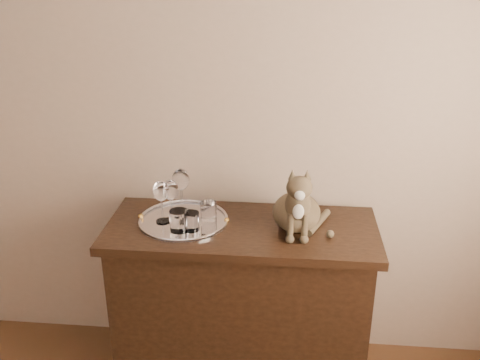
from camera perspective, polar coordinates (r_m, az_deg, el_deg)
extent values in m
cube|color=tan|center=(2.59, -12.68, 8.86)|extent=(4.00, 0.10, 2.70)
cylinder|color=silver|center=(2.41, -6.04, -4.38)|extent=(0.40, 0.40, 0.01)
cylinder|color=silver|center=(2.31, -5.25, -4.41)|extent=(0.07, 0.07, 0.08)
cylinder|color=white|center=(2.31, -6.52, -4.33)|extent=(0.08, 0.08, 0.09)
cylinder|color=white|center=(2.39, -3.38, -3.33)|extent=(0.07, 0.07, 0.08)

